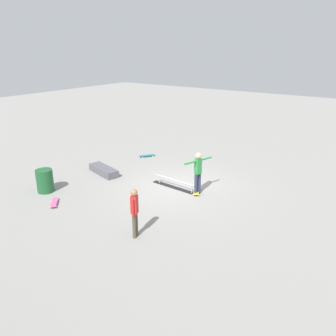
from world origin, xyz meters
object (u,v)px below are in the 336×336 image
object	(u,v)px
trash_bin	(45,181)
grind_rail	(175,184)
skate_ledge	(104,170)
loose_skateboard_pink	(54,202)
skateboard_main	(196,191)
bystander_red_shirt	(135,210)
loose_skateboard_teal	(147,155)
skater_main	(198,171)

from	to	relation	value
trash_bin	grind_rail	bearing A→B (deg)	-141.08
skate_ledge	loose_skateboard_pink	bearing A→B (deg)	103.23
skate_ledge	skateboard_main	xyz separation A→B (m)	(-4.42, -0.62, -0.08)
grind_rail	skateboard_main	bearing A→B (deg)	-170.17
skate_ledge	grind_rail	bearing A→B (deg)	-171.57
grind_rail	skateboard_main	xyz separation A→B (m)	(-0.93, -0.10, -0.08)
skate_ledge	bystander_red_shirt	size ratio (longest dim) A/B	1.10
bystander_red_shirt	loose_skateboard_pink	world-z (taller)	bystander_red_shirt
skateboard_main	loose_skateboard_pink	world-z (taller)	same
skateboard_main	loose_skateboard_teal	size ratio (longest dim) A/B	1.03
skateboard_main	bystander_red_shirt	xyz separation A→B (m)	(-0.12, 3.80, 0.80)
skate_ledge	trash_bin	size ratio (longest dim) A/B	1.89
skateboard_main	bystander_red_shirt	world-z (taller)	bystander_red_shirt
bystander_red_shirt	trash_bin	bearing A→B (deg)	-116.96
skater_main	loose_skateboard_teal	distance (m)	5.17
skate_ledge	skater_main	size ratio (longest dim) A/B	1.03
loose_skateboard_pink	bystander_red_shirt	bearing A→B (deg)	44.54
skateboard_main	trash_bin	bearing A→B (deg)	96.42
skateboard_main	loose_skateboard_teal	bearing A→B (deg)	33.67
skateboard_main	bystander_red_shirt	distance (m)	3.88
skater_main	trash_bin	xyz separation A→B (m)	(4.97, 3.19, -0.51)
bystander_red_shirt	loose_skateboard_pink	distance (m)	3.88
bystander_red_shirt	skateboard_main	bearing A→B (deg)	160.69
loose_skateboard_pink	loose_skateboard_teal	world-z (taller)	same
bystander_red_shirt	trash_bin	size ratio (longest dim) A/B	1.72
grind_rail	bystander_red_shirt	xyz separation A→B (m)	(-1.06, 3.70, 0.72)
loose_skateboard_teal	trash_bin	distance (m)	5.72
skateboard_main	bystander_red_shirt	bearing A→B (deg)	154.32
skate_ledge	skateboard_main	size ratio (longest dim) A/B	2.12
loose_skateboard_pink	trash_bin	size ratio (longest dim) A/B	0.79
skate_ledge	skater_main	xyz separation A→B (m)	(-4.51, -0.52, 0.81)
loose_skateboard_pink	loose_skateboard_teal	distance (m)	6.25
trash_bin	skate_ledge	bearing A→B (deg)	-99.72
bystander_red_shirt	grind_rail	bearing A→B (deg)	174.77
loose_skateboard_pink	trash_bin	bearing A→B (deg)	-159.72
skater_main	skateboard_main	world-z (taller)	skater_main
grind_rail	loose_skateboard_teal	world-z (taller)	grind_rail
trash_bin	bystander_red_shirt	bearing A→B (deg)	174.21
loose_skateboard_teal	loose_skateboard_pink	bearing A→B (deg)	-139.68
skateboard_main	loose_skateboard_pink	distance (m)	5.30
skater_main	trash_bin	bearing A→B (deg)	-39.97
loose_skateboard_pink	loose_skateboard_teal	bearing A→B (deg)	140.41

